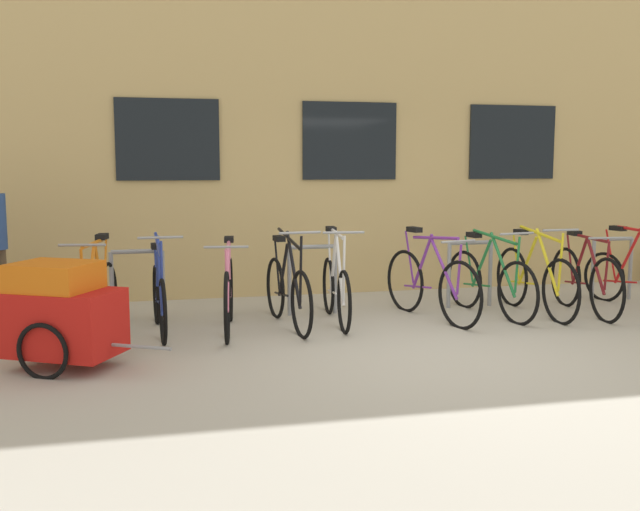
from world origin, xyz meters
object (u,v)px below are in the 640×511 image
object	(u,v)px
bicycle_green	(490,282)
bicycle_black	(288,291)
bicycle_purple	(431,284)
bicycle_red	(637,277)
bicycle_orange	(97,300)
bicycle_blue	(159,297)
bicycle_maroon	(585,280)
bike_trailer	(63,313)
bicycle_white	(336,288)
bicycle_yellow	(535,280)
backpack	(4,316)
bicycle_pink	(229,294)

from	to	relation	value
bicycle_green	bicycle_black	size ratio (longest dim) A/B	1.00
bicycle_green	bicycle_purple	xyz separation A→B (m)	(-0.75, -0.04, 0.01)
bicycle_red	bicycle_orange	xyz separation A→B (m)	(-6.41, -0.17, 0.03)
bicycle_blue	bicycle_red	size ratio (longest dim) A/B	1.02
bicycle_green	bicycle_purple	distance (m)	0.76
bicycle_maroon	bike_trailer	bearing A→B (deg)	-169.68
bicycle_maroon	bicycle_white	xyz separation A→B (m)	(-3.01, 0.20, -0.01)
bicycle_blue	bike_trailer	world-z (taller)	bicycle_blue
bicycle_red	bicycle_yellow	xyz separation A→B (m)	(-1.44, -0.07, 0.03)
bicycle_yellow	backpack	xyz separation A→B (m)	(-5.91, 0.19, -0.18)
bicycle_purple	bicycle_orange	bearing A→B (deg)	-178.37
bicycle_blue	bicycle_orange	size ratio (longest dim) A/B	0.97
bicycle_white	bicycle_purple	size ratio (longest dim) A/B	0.95
bicycle_green	bicycle_yellow	distance (m)	0.56
bicycle_purple	backpack	world-z (taller)	bicycle_purple
backpack	bicycle_maroon	bearing A→B (deg)	-24.73
bicycle_orange	backpack	world-z (taller)	bicycle_orange
bicycle_black	bicycle_blue	distance (m)	1.37
bicycle_green	backpack	size ratio (longest dim) A/B	3.99
bicycle_red	backpack	bearing A→B (deg)	179.09
bicycle_pink	bicycle_purple	size ratio (longest dim) A/B	1.00
bicycle_white	bike_trailer	xyz separation A→B (m)	(-2.76, -1.25, 0.10)
bicycle_maroon	bicycle_yellow	world-z (taller)	bicycle_yellow
bike_trailer	bicycle_orange	bearing A→B (deg)	79.34
bicycle_purple	bike_trailer	distance (m)	4.04
bicycle_green	bicycle_orange	world-z (taller)	bicycle_orange
bicycle_maroon	bicycle_red	distance (m)	0.86
bicycle_yellow	bicycle_purple	bearing A→B (deg)	179.58
bicycle_pink	bicycle_black	bearing A→B (deg)	3.59
bicycle_black	bike_trailer	world-z (taller)	bicycle_black
bicycle_black	bicycle_maroon	bearing A→B (deg)	-1.74
bicycle_yellow	bicycle_green	bearing A→B (deg)	174.44
bicycle_white	bicycle_red	size ratio (longest dim) A/B	1.05
bicycle_black	backpack	bearing A→B (deg)	176.25
bicycle_white	bicycle_purple	xyz separation A→B (m)	(1.10, -0.08, 0.02)
bicycle_pink	bicycle_blue	distance (m)	0.73
bicycle_blue	bicycle_purple	bearing A→B (deg)	-0.34
bicycle_yellow	bicycle_orange	bearing A→B (deg)	-178.91
bicycle_pink	bicycle_red	xyz separation A→B (m)	(5.07, 0.12, -0.02)
bicycle_white	bicycle_red	bearing A→B (deg)	-0.28
bicycle_orange	bicycle_blue	bearing A→B (deg)	11.13
bicycle_pink	bicycle_purple	bearing A→B (deg)	1.27
bicycle_green	bike_trailer	distance (m)	4.77
bicycle_black	bike_trailer	size ratio (longest dim) A/B	1.23
bicycle_green	bicycle_red	xyz separation A→B (m)	(2.00, 0.02, -0.02)
bicycle_yellow	bicycle_purple	world-z (taller)	bicycle_yellow
bicycle_green	bicycle_blue	size ratio (longest dim) A/B	1.06
bicycle_blue	bicycle_yellow	world-z (taller)	bicycle_blue
bicycle_yellow	bicycle_blue	bearing A→B (deg)	179.63
bicycle_black	bicycle_red	size ratio (longest dim) A/B	1.08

